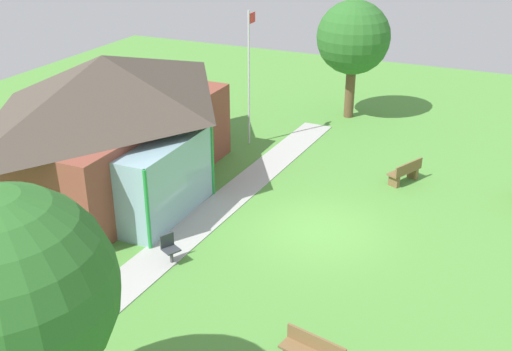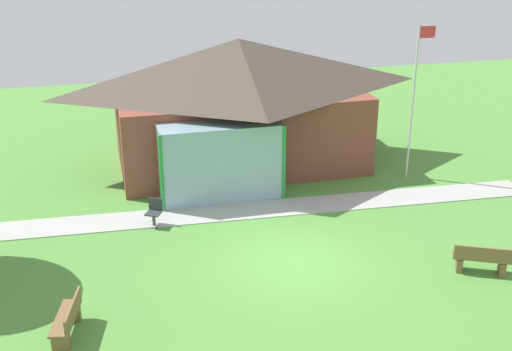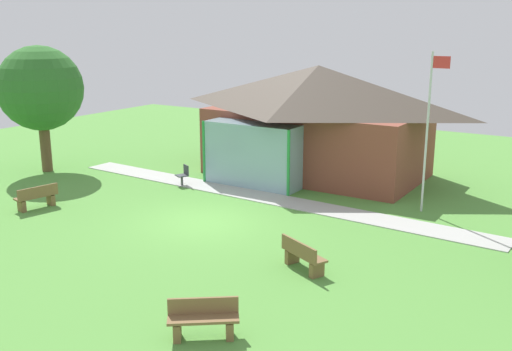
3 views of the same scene
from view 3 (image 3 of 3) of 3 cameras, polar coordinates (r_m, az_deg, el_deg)
ground_plane at (r=19.86m, az=-5.04°, el=-4.51°), size 44.00×44.00×0.00m
pavilion at (r=25.63m, az=5.67°, el=5.50°), size 9.94×6.84×4.76m
footpath at (r=22.63m, az=0.36°, el=-2.04°), size 18.40×2.13×0.03m
flagpole at (r=21.00m, az=16.38°, el=4.66°), size 0.64×0.08×5.57m
bench_mid_left at (r=22.53m, az=-20.50°, el=-2.02°), size 0.74×1.56×0.84m
bench_front_right at (r=12.77m, az=-5.13°, el=-13.76°), size 1.47×1.25×0.84m
bench_mid_right at (r=15.96m, az=4.55°, el=-7.80°), size 1.54×1.04×0.84m
patio_chair_west at (r=24.27m, az=-7.07°, el=-0.03°), size 0.59×0.59×0.86m
tree_west_hedge at (r=27.67m, az=-20.19°, el=7.90°), size 3.71×3.71×5.59m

